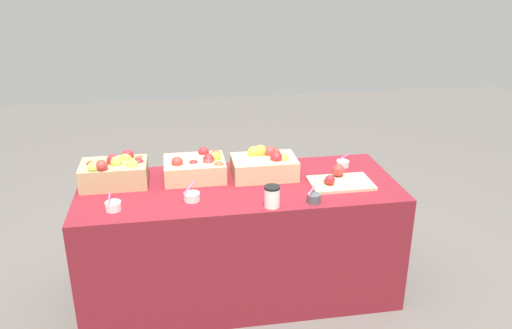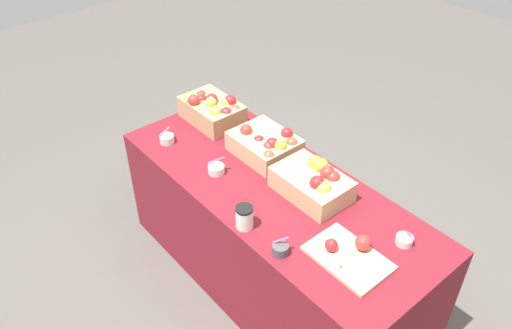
% 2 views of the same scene
% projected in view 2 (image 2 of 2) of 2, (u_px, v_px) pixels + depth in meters
% --- Properties ---
extents(ground_plane, '(10.00, 10.00, 0.00)m').
position_uv_depth(ground_plane, '(272.00, 277.00, 3.18)').
color(ground_plane, '#56514C').
extents(table, '(1.90, 0.76, 0.74)m').
position_uv_depth(table, '(273.00, 235.00, 2.96)').
color(table, maroon).
rests_on(table, ground_plane).
extents(apple_crate_left, '(0.39, 0.26, 0.20)m').
position_uv_depth(apple_crate_left, '(212.00, 109.00, 3.19)').
color(apple_crate_left, tan).
rests_on(apple_crate_left, table).
extents(apple_crate_middle, '(0.37, 0.29, 0.16)m').
position_uv_depth(apple_crate_middle, '(266.00, 145.00, 2.91)').
color(apple_crate_middle, tan).
rests_on(apple_crate_middle, table).
extents(apple_crate_right, '(0.39, 0.26, 0.18)m').
position_uv_depth(apple_crate_right, '(314.00, 183.00, 2.64)').
color(apple_crate_right, tan).
rests_on(apple_crate_right, table).
extents(cutting_board_front, '(0.37, 0.25, 0.09)m').
position_uv_depth(cutting_board_front, '(349.00, 253.00, 2.32)').
color(cutting_board_front, '#D1B284').
rests_on(cutting_board_front, table).
extents(sample_bowl_near, '(0.09, 0.09, 0.09)m').
position_uv_depth(sample_bowl_near, '(167.00, 139.00, 3.04)').
color(sample_bowl_near, silver).
rests_on(sample_bowl_near, table).
extents(sample_bowl_mid, '(0.08, 0.08, 0.09)m').
position_uv_depth(sample_bowl_mid, '(404.00, 240.00, 2.39)').
color(sample_bowl_mid, silver).
rests_on(sample_bowl_mid, table).
extents(sample_bowl_far, '(0.10, 0.10, 0.10)m').
position_uv_depth(sample_bowl_far, '(216.00, 169.00, 2.81)').
color(sample_bowl_far, silver).
rests_on(sample_bowl_far, table).
extents(sample_bowl_extra, '(0.08, 0.08, 0.09)m').
position_uv_depth(sample_bowl_extra, '(280.00, 249.00, 2.33)').
color(sample_bowl_extra, '#4C4C51').
rests_on(sample_bowl_extra, table).
extents(coffee_cup, '(0.09, 0.09, 0.12)m').
position_uv_depth(coffee_cup, '(244.00, 217.00, 2.45)').
color(coffee_cup, silver).
rests_on(coffee_cup, table).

